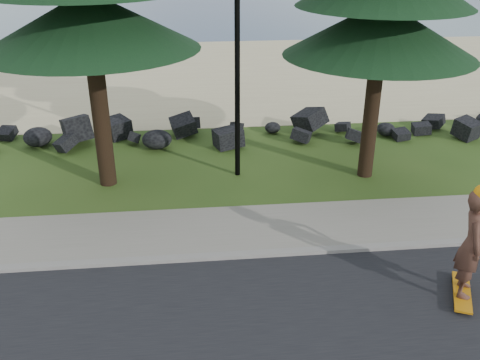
{
  "coord_description": "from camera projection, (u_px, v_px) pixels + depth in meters",
  "views": [
    {
      "loc": [
        -1.32,
        -10.2,
        6.25
      ],
      "look_at": [
        -0.26,
        0.0,
        1.36
      ],
      "focal_mm": 40.0,
      "sensor_mm": 36.0,
      "label": 1
    }
  ],
  "objects": [
    {
      "name": "ground",
      "position": [
        252.0,
        234.0,
        11.97
      ],
      "size": [
        160.0,
        160.0,
        0.0
      ],
      "primitive_type": "plane",
      "color": "#2B4816",
      "rests_on": "ground"
    },
    {
      "name": "seawall_boulders",
      "position": [
        230.0,
        143.0,
        17.0
      ],
      "size": [
        60.0,
        2.4,
        1.1
      ],
      "primitive_type": null,
      "color": "black",
      "rests_on": "ground"
    },
    {
      "name": "beach_sand",
      "position": [
        214.0,
        73.0,
        24.99
      ],
      "size": [
        160.0,
        15.0,
        0.01
      ],
      "primitive_type": "cube",
      "color": "#C6B584",
      "rests_on": "ground"
    },
    {
      "name": "kerb",
      "position": [
        257.0,
        254.0,
        11.14
      ],
      "size": [
        160.0,
        0.2,
        0.1
      ],
      "primitive_type": "cube",
      "color": "gray",
      "rests_on": "ground"
    },
    {
      "name": "sidewalk",
      "position": [
        251.0,
        228.0,
        12.13
      ],
      "size": [
        160.0,
        2.0,
        0.08
      ],
      "primitive_type": "cube",
      "color": "gray",
      "rests_on": "ground"
    },
    {
      "name": "lamp_post",
      "position": [
        237.0,
        21.0,
        13.06
      ],
      "size": [
        0.25,
        0.14,
        8.14
      ],
      "color": "black",
      "rests_on": "ground"
    },
    {
      "name": "skateboarder",
      "position": [
        472.0,
        244.0,
        9.44
      ],
      "size": [
        0.77,
        1.25,
        2.3
      ],
      "rotation": [
        0.0,
        0.0,
        1.16
      ],
      "color": "#BF720B",
      "rests_on": "ground"
    }
  ]
}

